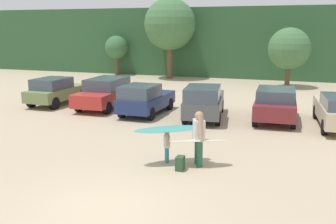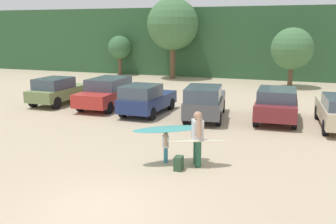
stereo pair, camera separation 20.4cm
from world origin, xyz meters
name	(u,v)px [view 1 (the left image)]	position (x,y,z in m)	size (l,w,h in m)	color
ground_plane	(101,209)	(0.00, 0.00, 0.00)	(120.00, 120.00, 0.00)	tan
hillside_ridge	(256,41)	(0.00, 32.27, 3.10)	(108.00, 12.00, 6.19)	#2D5633
tree_left	(117,48)	(-12.05, 25.36, 2.57)	(2.16, 2.16, 3.69)	brown
tree_center	(170,24)	(-6.55, 24.64, 4.68)	(4.45, 4.45, 6.93)	brown
tree_ridge_back	(289,49)	(3.50, 22.53, 2.88)	(3.09, 3.09, 4.44)	brown
parked_car_olive_green	(55,91)	(-9.00, 11.12, 0.83)	(1.83, 4.03, 1.59)	#6B7F4C
parked_car_red	(107,92)	(-5.82, 11.42, 0.86)	(1.98, 4.83, 1.65)	#B72D28
parked_car_navy	(145,99)	(-3.05, 10.33, 0.82)	(1.85, 4.09, 1.61)	navy
parked_car_dark_gray	(204,101)	(0.08, 10.31, 0.89)	(2.33, 4.63, 1.72)	#4C4F54
parked_car_maroon	(275,104)	(3.41, 11.03, 0.86)	(2.04, 4.11, 1.60)	maroon
person_adult	(199,135)	(1.49, 3.87, 1.02)	(0.49, 0.77, 1.81)	#26593F
person_child	(167,145)	(0.41, 3.82, 0.60)	(0.29, 0.43, 1.07)	teal
surfboard_cream	(198,141)	(1.49, 3.76, 0.86)	(1.95, 1.23, 0.16)	beige
surfboard_teal	(169,129)	(0.51, 3.74, 1.17)	(2.30, 1.89, 0.11)	teal
backpack_dropped	(180,163)	(1.06, 3.23, 0.22)	(0.24, 0.34, 0.45)	#2D4C33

